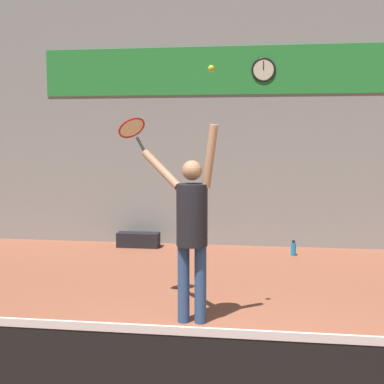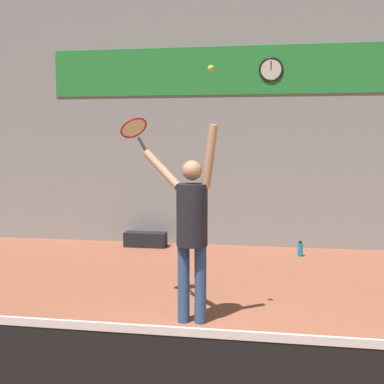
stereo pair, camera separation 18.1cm
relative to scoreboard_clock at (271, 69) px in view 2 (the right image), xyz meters
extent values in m
cube|color=gray|center=(-0.21, 0.08, -0.73)|extent=(18.00, 0.10, 5.00)
cube|color=#288C38|center=(-0.21, 0.02, 0.00)|extent=(7.78, 0.02, 0.86)
cylinder|color=beige|center=(0.00, 0.00, 0.00)|extent=(0.40, 0.02, 0.40)
torus|color=black|center=(0.00, 0.00, 0.00)|extent=(0.44, 0.04, 0.44)
cube|color=black|center=(0.00, -0.01, 0.07)|extent=(0.02, 0.01, 0.16)
cube|color=white|center=(-0.21, -6.94, -2.30)|extent=(8.04, 0.02, 0.05)
cylinder|color=#2D4C7F|center=(-0.79, -4.21, -2.80)|extent=(0.13, 0.13, 0.86)
cylinder|color=#2D4C7F|center=(-0.61, -4.21, -2.80)|extent=(0.13, 0.13, 0.86)
cylinder|color=black|center=(-0.70, -4.21, -2.03)|extent=(0.34, 0.34, 0.67)
sphere|color=tan|center=(-0.70, -4.21, -1.55)|extent=(0.22, 0.22, 0.22)
cylinder|color=tan|center=(-0.50, -4.25, -1.40)|extent=(0.22, 0.20, 0.67)
cylinder|color=tan|center=(-1.07, -4.03, -1.55)|extent=(0.53, 0.46, 0.43)
cylinder|color=black|center=(-1.35, -3.80, -1.29)|extent=(0.16, 0.15, 0.19)
torus|color=red|center=(-1.50, -3.67, -1.09)|extent=(0.42, 0.42, 0.25)
cylinder|color=beige|center=(-1.50, -3.67, -1.09)|extent=(0.35, 0.36, 0.20)
sphere|color=#CCDB2D|center=(-0.49, -4.28, -0.50)|extent=(0.07, 0.07, 0.07)
cylinder|color=#198CCC|center=(0.56, -0.69, -3.12)|extent=(0.09, 0.09, 0.22)
cylinder|color=black|center=(0.56, -0.69, -2.98)|extent=(0.05, 0.05, 0.04)
cube|color=black|center=(-2.25, -0.37, -3.09)|extent=(0.77, 0.29, 0.27)
camera|label=1|loc=(0.10, -9.84, -1.19)|focal=50.00mm
camera|label=2|loc=(0.28, -9.82, -1.19)|focal=50.00mm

